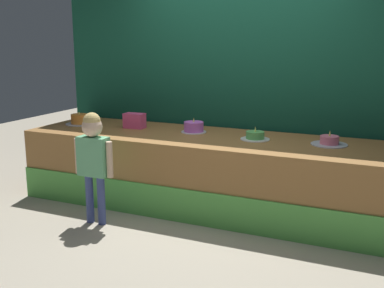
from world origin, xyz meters
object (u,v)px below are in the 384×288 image
object	(u,v)px
pink_box	(135,121)
cake_center_right	(255,136)
cake_center_left	(194,127)
child_figure	(93,153)
cake_far_right	(329,141)
cake_far_left	(79,120)

from	to	relation	value
pink_box	cake_center_right	world-z (taller)	pink_box
cake_center_right	cake_center_left	bearing A→B (deg)	172.65
child_figure	cake_center_left	size ratio (longest dim) A/B	3.97
cake_center_left	cake_far_right	bearing A→B (deg)	-1.40
child_figure	cake_center_left	distance (m)	1.20
cake_far_right	pink_box	bearing A→B (deg)	-179.82
child_figure	cake_far_left	size ratio (longest dim) A/B	3.32
cake_center_left	cake_center_right	world-z (taller)	cake_center_left
cake_center_left	child_figure	bearing A→B (deg)	-118.51
cake_far_left	cake_center_right	distance (m)	2.16
pink_box	cake_far_right	distance (m)	2.16
pink_box	cake_far_right	world-z (taller)	pink_box
child_figure	cake_center_right	world-z (taller)	child_figure
pink_box	cake_center_left	bearing A→B (deg)	3.34
pink_box	cake_center_left	xyz separation A→B (m)	(0.72, 0.04, -0.03)
cake_center_left	pink_box	bearing A→B (deg)	-176.66
cake_far_left	cake_center_left	bearing A→B (deg)	4.23
child_figure	pink_box	distance (m)	1.03
pink_box	cake_far_right	bearing A→B (deg)	0.18
child_figure	cake_far_right	xyz separation A→B (m)	(2.01, 1.01, 0.09)
cake_center_right	cake_far_right	size ratio (longest dim) A/B	0.85
cake_center_right	child_figure	bearing A→B (deg)	-143.44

